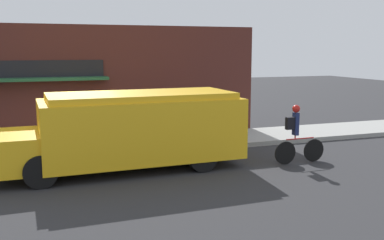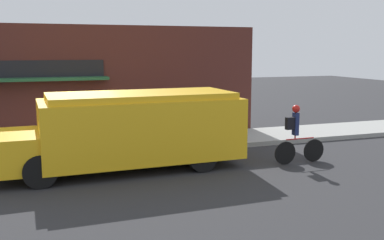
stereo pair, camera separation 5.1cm
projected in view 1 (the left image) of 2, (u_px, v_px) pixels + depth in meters
ground_plane at (75, 161)px, 13.60m from camera, size 70.00×70.00×0.00m
sidewalk at (71, 150)px, 14.76m from camera, size 28.00×2.53×0.17m
storefront at (64, 84)px, 15.85m from camera, size 14.57×0.86×4.22m
school_bus at (129, 129)px, 12.56m from camera, size 6.95×2.83×2.16m
cyclist at (297, 135)px, 13.23m from camera, size 1.68×0.23×1.75m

